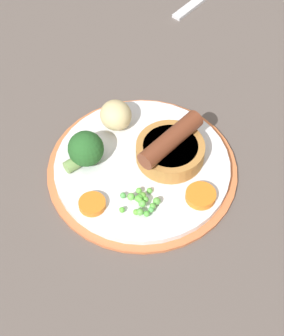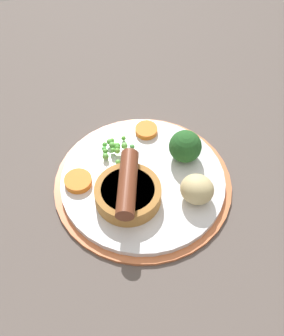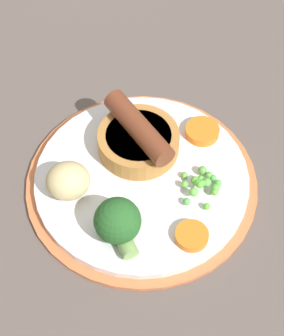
% 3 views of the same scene
% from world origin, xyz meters
% --- Properties ---
extents(dining_table, '(1.10, 0.80, 0.03)m').
position_xyz_m(dining_table, '(0.00, 0.00, 0.01)').
color(dining_table, '#564C47').
rests_on(dining_table, ground).
extents(dinner_plate, '(0.25, 0.25, 0.01)m').
position_xyz_m(dinner_plate, '(-0.05, -0.02, 0.04)').
color(dinner_plate, '#CC6B3D').
rests_on(dinner_plate, dining_table).
extents(sausage_pudding, '(0.10, 0.09, 0.05)m').
position_xyz_m(sausage_pudding, '(-0.02, -0.05, 0.06)').
color(sausage_pudding, '#AD7538').
rests_on(sausage_pudding, dinner_plate).
extents(pea_pile, '(0.05, 0.05, 0.02)m').
position_xyz_m(pea_pile, '(-0.11, -0.06, 0.05)').
color(pea_pile, '#54A23D').
rests_on(pea_pile, dinner_plate).
extents(broccoli_floret_far, '(0.06, 0.05, 0.05)m').
position_xyz_m(broccoli_floret_far, '(-0.09, 0.04, 0.07)').
color(broccoli_floret_far, '#235623').
rests_on(broccoli_floret_far, dinner_plate).
extents(potato_chunk_0, '(0.06, 0.06, 0.04)m').
position_xyz_m(potato_chunk_0, '(-0.01, 0.05, 0.06)').
color(potato_chunk_0, '#CCB77F').
rests_on(potato_chunk_0, dinner_plate).
extents(carrot_slice_0, '(0.05, 0.05, 0.01)m').
position_xyz_m(carrot_slice_0, '(-0.06, -0.11, 0.05)').
color(carrot_slice_0, orange).
rests_on(carrot_slice_0, dinner_plate).
extents(carrot_slice_3, '(0.04, 0.04, 0.01)m').
position_xyz_m(carrot_slice_3, '(-0.14, -0.01, 0.05)').
color(carrot_slice_3, orange).
rests_on(carrot_slice_3, dinner_plate).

